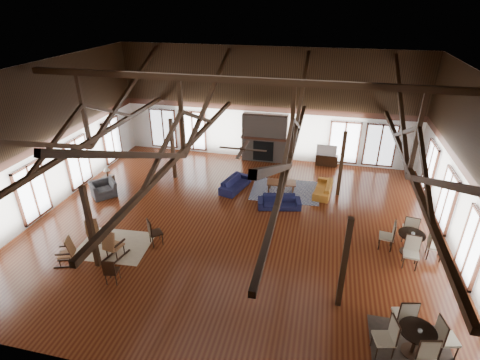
% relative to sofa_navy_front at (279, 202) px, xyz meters
% --- Properties ---
extents(floor, '(16.00, 16.00, 0.00)m').
position_rel_sofa_navy_front_xyz_m(floor, '(-1.52, -1.72, -0.27)').
color(floor, '#5F2B14').
rests_on(floor, ground).
extents(ceiling, '(16.00, 14.00, 0.02)m').
position_rel_sofa_navy_front_xyz_m(ceiling, '(-1.52, -1.72, 5.73)').
color(ceiling, black).
rests_on(ceiling, wall_back).
extents(wall_back, '(16.00, 0.02, 6.00)m').
position_rel_sofa_navy_front_xyz_m(wall_back, '(-1.52, 5.28, 2.73)').
color(wall_back, silver).
rests_on(wall_back, floor).
extents(wall_front, '(16.00, 0.02, 6.00)m').
position_rel_sofa_navy_front_xyz_m(wall_front, '(-1.52, -8.72, 2.73)').
color(wall_front, silver).
rests_on(wall_front, floor).
extents(wall_left, '(0.02, 14.00, 6.00)m').
position_rel_sofa_navy_front_xyz_m(wall_left, '(-9.52, -1.72, 2.73)').
color(wall_left, silver).
rests_on(wall_left, floor).
extents(wall_right, '(0.02, 14.00, 6.00)m').
position_rel_sofa_navy_front_xyz_m(wall_right, '(6.48, -1.72, 2.73)').
color(wall_right, silver).
rests_on(wall_right, floor).
extents(roof_truss, '(15.60, 14.07, 3.14)m').
position_rel_sofa_navy_front_xyz_m(roof_truss, '(-1.52, -1.72, 3.76)').
color(roof_truss, black).
rests_on(roof_truss, wall_back).
extents(post_grid, '(8.16, 7.16, 3.05)m').
position_rel_sofa_navy_front_xyz_m(post_grid, '(-1.52, -1.72, 1.26)').
color(post_grid, black).
rests_on(post_grid, floor).
extents(fireplace, '(2.50, 0.69, 2.60)m').
position_rel_sofa_navy_front_xyz_m(fireplace, '(-1.52, 4.95, 1.02)').
color(fireplace, '#64574C').
rests_on(fireplace, floor).
extents(ceiling_fan, '(1.60, 1.60, 0.75)m').
position_rel_sofa_navy_front_xyz_m(ceiling_fan, '(-1.02, -2.72, 3.46)').
color(ceiling_fan, black).
rests_on(ceiling_fan, roof_truss).
extents(sofa_navy_front, '(1.95, 1.08, 0.54)m').
position_rel_sofa_navy_front_xyz_m(sofa_navy_front, '(0.00, 0.00, 0.00)').
color(sofa_navy_front, '#141537').
rests_on(sofa_navy_front, floor).
extents(sofa_navy_left, '(2.05, 1.23, 0.56)m').
position_rel_sofa_navy_front_xyz_m(sofa_navy_left, '(-2.26, 1.24, 0.01)').
color(sofa_navy_left, '#15153A').
rests_on(sofa_navy_left, floor).
extents(sofa_orange, '(1.91, 0.92, 0.54)m').
position_rel_sofa_navy_front_xyz_m(sofa_orange, '(1.81, 1.73, -0.00)').
color(sofa_orange, '#B87123').
rests_on(sofa_orange, floor).
extents(coffee_table, '(1.40, 0.82, 0.51)m').
position_rel_sofa_navy_front_xyz_m(coffee_table, '(-0.11, 1.44, 0.18)').
color(coffee_table, brown).
rests_on(coffee_table, floor).
extents(vase, '(0.23, 0.23, 0.19)m').
position_rel_sofa_navy_front_xyz_m(vase, '(-0.14, 1.48, 0.34)').
color(vase, '#B2B2B2').
rests_on(vase, coffee_table).
extents(armchair, '(1.40, 1.41, 0.69)m').
position_rel_sofa_navy_front_xyz_m(armchair, '(-7.98, -0.76, 0.08)').
color(armchair, '#2F2F32').
rests_on(armchair, floor).
extents(side_table_lamp, '(0.44, 0.44, 1.13)m').
position_rel_sofa_navy_front_xyz_m(side_table_lamp, '(-8.18, 0.04, 0.16)').
color(side_table_lamp, black).
rests_on(side_table_lamp, floor).
extents(rocking_chair_a, '(0.78, 0.86, 0.99)m').
position_rel_sofa_navy_front_xyz_m(rocking_chair_a, '(-6.43, -4.02, 0.20)').
color(rocking_chair_a, brown).
rests_on(rocking_chair_a, floor).
extents(rocking_chair_b, '(0.65, 0.99, 1.17)m').
position_rel_sofa_navy_front_xyz_m(rocking_chair_b, '(-5.19, -4.77, 0.28)').
color(rocking_chair_b, brown).
rests_on(rocking_chair_b, floor).
extents(rocking_chair_c, '(0.91, 0.68, 1.05)m').
position_rel_sofa_navy_front_xyz_m(rocking_chair_c, '(-6.49, -5.37, 0.23)').
color(rocking_chair_c, brown).
rests_on(rocking_chair_c, floor).
extents(side_chair_a, '(0.63, 0.63, 1.06)m').
position_rel_sofa_navy_front_xyz_m(side_chair_a, '(-4.16, -3.70, 0.35)').
color(side_chair_a, black).
rests_on(side_chair_a, floor).
extents(side_chair_b, '(0.46, 0.46, 0.95)m').
position_rel_sofa_navy_front_xyz_m(side_chair_b, '(-4.57, -5.94, 0.28)').
color(side_chair_b, black).
rests_on(side_chair_b, floor).
extents(cafe_table_near, '(2.18, 2.18, 1.11)m').
position_rel_sofa_navy_front_xyz_m(cafe_table_near, '(4.34, -6.52, 0.29)').
color(cafe_table_near, black).
rests_on(cafe_table_near, floor).
extents(cafe_table_far, '(2.16, 2.16, 1.11)m').
position_rel_sofa_navy_front_xyz_m(cafe_table_far, '(4.94, -2.09, 0.29)').
color(cafe_table_far, black).
rests_on(cafe_table_far, floor).
extents(cup_near, '(0.13, 0.13, 0.09)m').
position_rel_sofa_navy_front_xyz_m(cup_near, '(4.37, -6.58, 0.58)').
color(cup_near, '#B2B2B2').
rests_on(cup_near, cafe_table_near).
extents(cup_far, '(0.17, 0.17, 0.10)m').
position_rel_sofa_navy_front_xyz_m(cup_far, '(4.94, -2.17, 0.58)').
color(cup_far, '#B2B2B2').
rests_on(cup_far, cafe_table_far).
extents(tv_console, '(1.15, 0.43, 0.57)m').
position_rel_sofa_navy_front_xyz_m(tv_console, '(1.88, 5.03, 0.02)').
color(tv_console, black).
rests_on(tv_console, floor).
extents(television, '(1.06, 0.19, 0.61)m').
position_rel_sofa_navy_front_xyz_m(television, '(1.83, 5.03, 0.61)').
color(television, '#B2B2B2').
rests_on(television, tv_console).
extents(rug_tan, '(2.69, 2.19, 0.01)m').
position_rel_sofa_navy_front_xyz_m(rug_tan, '(-5.55, -4.10, -0.26)').
color(rug_tan, tan).
rests_on(rug_tan, floor).
extents(rug_navy, '(3.24, 2.49, 0.01)m').
position_rel_sofa_navy_front_xyz_m(rug_navy, '(0.08, 1.59, -0.26)').
color(rug_navy, '#1C254F').
rests_on(rug_navy, floor).
extents(rug_dark, '(2.05, 1.87, 0.01)m').
position_rel_sofa_navy_front_xyz_m(rug_dark, '(4.34, -6.38, -0.26)').
color(rug_dark, black).
rests_on(rug_dark, floor).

